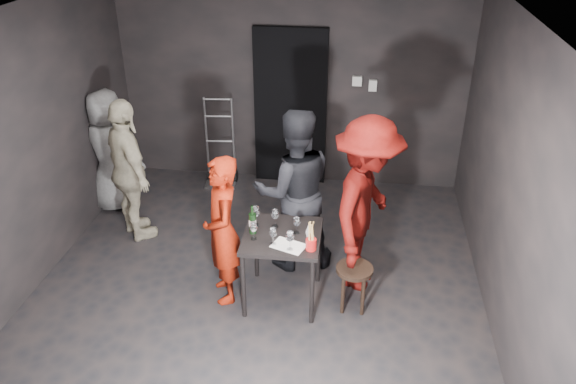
# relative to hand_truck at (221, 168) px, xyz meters

# --- Properties ---
(floor) EXTENTS (4.50, 5.00, 0.02)m
(floor) POSITION_rel_hand_truck_xyz_m (0.92, -2.20, -0.22)
(floor) COLOR black
(floor) RESTS_ON ground
(ceiling) EXTENTS (4.50, 5.00, 0.02)m
(ceiling) POSITION_rel_hand_truck_xyz_m (0.92, -2.20, 2.48)
(ceiling) COLOR silver
(ceiling) RESTS_ON ground
(wall_back) EXTENTS (4.50, 0.04, 2.70)m
(wall_back) POSITION_rel_hand_truck_xyz_m (0.92, 0.30, 1.13)
(wall_back) COLOR black
(wall_back) RESTS_ON ground
(wall_front) EXTENTS (4.50, 0.04, 2.70)m
(wall_front) POSITION_rel_hand_truck_xyz_m (0.92, -4.70, 1.13)
(wall_front) COLOR black
(wall_front) RESTS_ON ground
(wall_left) EXTENTS (0.04, 5.00, 2.70)m
(wall_left) POSITION_rel_hand_truck_xyz_m (-1.33, -2.20, 1.13)
(wall_left) COLOR black
(wall_left) RESTS_ON ground
(wall_right) EXTENTS (0.04, 5.00, 2.70)m
(wall_right) POSITION_rel_hand_truck_xyz_m (3.17, -2.20, 1.13)
(wall_right) COLOR black
(wall_right) RESTS_ON ground
(doorway) EXTENTS (0.95, 0.10, 2.10)m
(doorway) POSITION_rel_hand_truck_xyz_m (0.92, 0.24, 0.83)
(doorway) COLOR black
(doorway) RESTS_ON ground
(wallbox_upper) EXTENTS (0.12, 0.06, 0.12)m
(wallbox_upper) POSITION_rel_hand_truck_xyz_m (1.77, 0.25, 1.23)
(wallbox_upper) COLOR #B7B7B2
(wallbox_upper) RESTS_ON wall_back
(wallbox_lower) EXTENTS (0.10, 0.06, 0.14)m
(wallbox_lower) POSITION_rel_hand_truck_xyz_m (1.97, 0.25, 1.18)
(wallbox_lower) COLOR #B7B7B2
(wallbox_lower) RESTS_ON wall_back
(hand_truck) EXTENTS (0.41, 0.34, 1.22)m
(hand_truck) POSITION_rel_hand_truck_xyz_m (0.00, 0.00, 0.00)
(hand_truck) COLOR #B2B2B7
(hand_truck) RESTS_ON floor
(tasting_table) EXTENTS (0.72, 0.72, 0.75)m
(tasting_table) POSITION_rel_hand_truck_xyz_m (1.19, -2.33, 0.43)
(tasting_table) COLOR black
(tasting_table) RESTS_ON floor
(stool) EXTENTS (0.35, 0.35, 0.47)m
(stool) POSITION_rel_hand_truck_xyz_m (1.89, -2.38, 0.16)
(stool) COLOR black
(stool) RESTS_ON floor
(server_red) EXTENTS (0.54, 0.65, 1.52)m
(server_red) POSITION_rel_hand_truck_xyz_m (0.63, -2.35, 0.54)
(server_red) COLOR #A81F09
(server_red) RESTS_ON floor
(woman_black) EXTENTS (1.12, 0.82, 2.06)m
(woman_black) POSITION_rel_hand_truck_xyz_m (1.22, -1.69, 0.81)
(woman_black) COLOR black
(woman_black) RESTS_ON floor
(man_maroon) EXTENTS (0.99, 1.53, 2.18)m
(man_maroon) POSITION_rel_hand_truck_xyz_m (1.96, -1.96, 0.87)
(man_maroon) COLOR #590B08
(man_maroon) RESTS_ON floor
(bystander_cream) EXTENTS (1.11, 1.15, 1.85)m
(bystander_cream) POSITION_rel_hand_truck_xyz_m (-0.66, -1.42, 0.70)
(bystander_cream) COLOR beige
(bystander_cream) RESTS_ON floor
(bystander_grey) EXTENTS (0.81, 0.49, 1.59)m
(bystander_grey) POSITION_rel_hand_truck_xyz_m (-1.15, -0.82, 0.58)
(bystander_grey) COLOR gray
(bystander_grey) RESTS_ON floor
(tasting_mat) EXTENTS (0.35, 0.29, 0.00)m
(tasting_mat) POSITION_rel_hand_truck_xyz_m (1.28, -2.51, 0.53)
(tasting_mat) COLOR white
(tasting_mat) RESTS_ON tasting_table
(wine_glass_a) EXTENTS (0.09, 0.09, 0.18)m
(wine_glass_a) POSITION_rel_hand_truck_xyz_m (0.94, -2.44, 0.62)
(wine_glass_a) COLOR white
(wine_glass_a) RESTS_ON tasting_table
(wine_glass_b) EXTENTS (0.10, 0.10, 0.22)m
(wine_glass_b) POSITION_rel_hand_truck_xyz_m (0.92, -2.20, 0.64)
(wine_glass_b) COLOR white
(wine_glass_b) RESTS_ON tasting_table
(wine_glass_c) EXTENTS (0.09, 0.09, 0.20)m
(wine_glass_c) POSITION_rel_hand_truck_xyz_m (1.11, -2.20, 0.63)
(wine_glass_c) COLOR white
(wine_glass_c) RESTS_ON tasting_table
(wine_glass_d) EXTENTS (0.09, 0.09, 0.18)m
(wine_glass_d) POSITION_rel_hand_truck_xyz_m (1.14, -2.50, 0.62)
(wine_glass_d) COLOR white
(wine_glass_d) RESTS_ON tasting_table
(wine_glass_e) EXTENTS (0.09, 0.09, 0.21)m
(wine_glass_e) POSITION_rel_hand_truck_xyz_m (1.30, -2.57, 0.63)
(wine_glass_e) COLOR white
(wine_glass_e) RESTS_ON tasting_table
(wine_glass_f) EXTENTS (0.09, 0.09, 0.18)m
(wine_glass_f) POSITION_rel_hand_truck_xyz_m (1.32, -2.28, 0.62)
(wine_glass_f) COLOR white
(wine_glass_f) RESTS_ON tasting_table
(wine_bottle) EXTENTS (0.07, 0.07, 0.29)m
(wine_bottle) POSITION_rel_hand_truck_xyz_m (0.92, -2.34, 0.64)
(wine_bottle) COLOR black
(wine_bottle) RESTS_ON tasting_table
(breadstick_cup) EXTENTS (0.10, 0.10, 0.30)m
(breadstick_cup) POSITION_rel_hand_truck_xyz_m (1.48, -2.54, 0.66)
(breadstick_cup) COLOR red
(breadstick_cup) RESTS_ON tasting_table
(reserved_card) EXTENTS (0.11, 0.15, 0.10)m
(reserved_card) POSITION_rel_hand_truck_xyz_m (1.44, -2.32, 0.58)
(reserved_card) COLOR white
(reserved_card) RESTS_ON tasting_table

